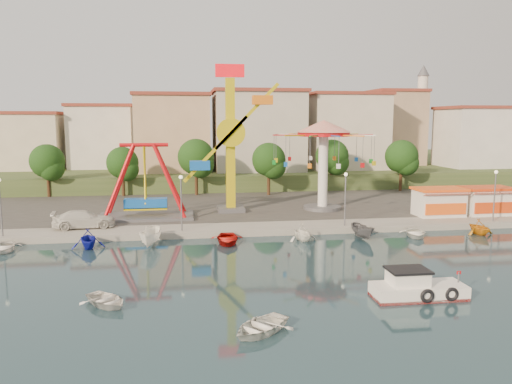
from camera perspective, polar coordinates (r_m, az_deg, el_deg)
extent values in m
plane|color=#142A39|center=(36.31, 4.42, -9.37)|extent=(200.00, 200.00, 0.00)
cube|color=#9E998E|center=(96.65, -3.67, 1.83)|extent=(200.00, 100.00, 0.60)
cube|color=#4C4944|center=(65.05, -1.38, -0.97)|extent=(90.00, 28.00, 0.01)
cube|color=#384C26|center=(101.49, -3.90, 2.81)|extent=(200.00, 60.00, 3.00)
cube|color=#59595E|center=(54.70, -12.44, -2.75)|extent=(10.00, 5.00, 0.30)
cube|color=blue|center=(54.45, -12.48, -1.25)|extent=(4.50, 1.40, 1.00)
cylinder|color=red|center=(53.80, -12.69, 5.28)|extent=(5.00, 0.40, 0.40)
cube|color=#59595E|center=(57.40, -2.90, -1.96)|extent=(3.00, 3.00, 0.50)
cube|color=gold|center=(56.58, -2.95, 5.29)|extent=(1.00, 1.00, 15.00)
cube|color=red|center=(56.78, -3.01, 13.69)|extent=(3.20, 0.50, 1.40)
cylinder|color=gold|center=(55.73, -2.88, 6.79)|extent=(3.20, 0.50, 3.20)
cube|color=gold|center=(55.71, -1.07, 8.64)|extent=(7.25, 0.35, 7.39)
cube|color=orange|center=(56.00, 0.73, 10.46)|extent=(2.20, 1.20, 1.00)
cylinder|color=#59595E|center=(59.07, 7.58, -1.78)|extent=(4.40, 4.40, 0.40)
cylinder|color=white|center=(58.49, 7.66, 2.37)|extent=(1.10, 1.10, 9.00)
cylinder|color=red|center=(58.22, 7.74, 6.59)|extent=(6.00, 6.00, 0.50)
cone|color=red|center=(58.20, 7.76, 7.47)|extent=(6.40, 6.40, 1.40)
cube|color=white|center=(57.98, 20.15, -1.19)|extent=(5.00, 3.00, 2.80)
cube|color=#F35915|center=(57.77, 20.23, 0.32)|extent=(5.40, 3.40, 0.25)
cube|color=red|center=(56.34, 21.03, -0.26)|extent=(5.00, 0.77, 0.43)
cube|color=white|center=(60.85, 24.81, -1.03)|extent=(5.00, 3.00, 2.80)
cube|color=red|center=(60.64, 24.89, 0.42)|extent=(5.40, 3.40, 0.25)
cube|color=red|center=(59.28, 25.77, -0.14)|extent=(5.00, 0.77, 0.43)
cylinder|color=#59595E|center=(50.13, -27.15, -1.72)|extent=(0.14, 0.14, 5.00)
cylinder|color=#59595E|center=(47.41, -8.53, -1.43)|extent=(0.14, 0.14, 5.00)
cylinder|color=#59595E|center=(49.94, 10.15, -0.98)|extent=(0.14, 0.14, 5.00)
cylinder|color=#59595E|center=(57.04, 25.59, -0.53)|extent=(0.14, 0.14, 5.00)
cylinder|color=#382314|center=(73.56, -22.63, 0.87)|extent=(0.44, 0.44, 3.60)
sphere|color=black|center=(73.26, -22.76, 3.27)|extent=(4.60, 4.60, 4.60)
cylinder|color=#382314|center=(71.01, -14.93, 0.91)|extent=(0.44, 0.44, 3.40)
sphere|color=black|center=(70.72, -15.02, 3.26)|extent=(4.35, 4.35, 4.35)
cylinder|color=#382314|center=(70.09, -6.83, 1.25)|extent=(0.44, 0.44, 3.92)
sphere|color=black|center=(69.77, -6.88, 4.00)|extent=(5.02, 5.02, 5.02)
cylinder|color=#382314|center=(69.64, 1.45, 1.15)|extent=(0.44, 0.44, 3.66)
sphere|color=black|center=(69.33, 1.46, 3.73)|extent=(4.68, 4.68, 4.68)
cylinder|color=#382314|center=(74.83, 8.63, 1.60)|extent=(0.44, 0.44, 3.80)
sphere|color=black|center=(74.53, 8.69, 4.10)|extent=(4.86, 4.86, 4.86)
cylinder|color=#382314|center=(76.67, 16.20, 1.52)|extent=(0.44, 0.44, 3.77)
sphere|color=black|center=(76.38, 16.30, 3.93)|extent=(4.83, 4.83, 4.83)
cube|color=beige|center=(83.87, -26.26, 5.97)|extent=(9.26, 9.53, 11.87)
cube|color=silver|center=(86.30, -17.44, 5.39)|extent=(12.33, 9.01, 8.63)
cube|color=tan|center=(85.75, -8.66, 6.52)|extent=(11.95, 9.28, 11.23)
cube|color=beige|center=(83.69, 0.88, 5.88)|extent=(12.59, 10.50, 9.20)
cube|color=beige|center=(90.10, 9.06, 5.96)|extent=(10.75, 9.23, 9.24)
cube|color=tan|center=(93.18, 17.30, 6.37)|extent=(12.77, 10.96, 11.21)
cube|color=silver|center=(97.49, 24.01, 6.43)|extent=(8.23, 8.98, 12.36)
cylinder|color=silver|center=(98.04, 18.36, 7.79)|extent=(1.80, 1.80, 16.00)
cylinder|color=#59595E|center=(98.18, 18.49, 10.71)|extent=(2.80, 2.80, 0.30)
cone|color=#59595E|center=(98.46, 18.60, 13.03)|extent=(2.20, 2.20, 2.00)
cube|color=white|center=(33.17, 18.06, -10.84)|extent=(5.76, 2.24, 1.03)
cube|color=red|center=(33.25, 18.04, -11.25)|extent=(5.76, 2.24, 0.18)
cube|color=white|center=(32.71, 16.94, -9.48)|extent=(2.31, 1.75, 1.03)
cube|color=black|center=(32.55, 16.98, -8.51)|extent=(2.54, 1.98, 0.14)
torus|color=black|center=(32.15, 18.99, -11.17)|extent=(0.87, 0.24, 0.87)
torus|color=black|center=(32.95, 21.47, -10.83)|extent=(0.87, 0.24, 0.87)
imported|color=white|center=(31.60, -16.72, -11.75)|extent=(3.93, 4.04, 0.68)
imported|color=white|center=(26.71, 0.45, -15.08)|extent=(4.45, 4.35, 0.75)
imported|color=silver|center=(51.18, -19.08, -2.96)|extent=(6.11, 3.11, 1.70)
imported|color=white|center=(47.31, -26.84, -5.63)|extent=(2.99, 3.82, 0.72)
imported|color=#1319A7|center=(45.47, -18.65, -5.07)|extent=(3.45, 3.78, 1.70)
imported|color=white|center=(44.82, -11.94, -5.06)|extent=(2.19, 4.38, 1.62)
imported|color=#B3130E|center=(44.96, -3.32, -5.35)|extent=(3.22, 4.30, 0.85)
imported|color=white|center=(45.97, 5.31, -4.62)|extent=(3.27, 3.55, 1.57)
imported|color=#515155|center=(47.66, 12.10, -4.43)|extent=(1.80, 3.68, 1.36)
imported|color=white|center=(49.75, 17.72, -4.47)|extent=(3.44, 4.17, 0.75)
imported|color=orange|center=(52.86, 24.17, -3.64)|extent=(2.86, 3.20, 1.53)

